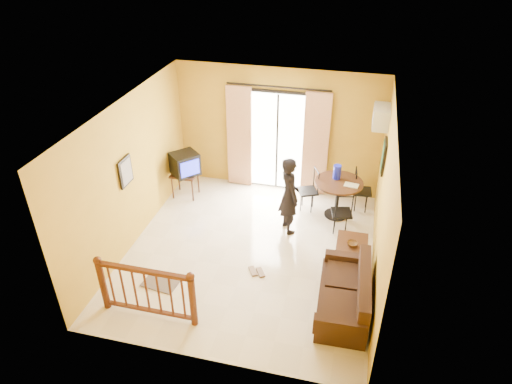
% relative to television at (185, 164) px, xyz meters
% --- Properties ---
extents(ground, '(5.00, 5.00, 0.00)m').
position_rel_television_xyz_m(ground, '(1.87, -1.61, -0.81)').
color(ground, beige).
rests_on(ground, ground).
extents(room_shell, '(5.00, 5.00, 5.00)m').
position_rel_television_xyz_m(room_shell, '(1.87, -1.61, 0.89)').
color(room_shell, white).
rests_on(room_shell, ground).
extents(balcony_door, '(2.25, 0.14, 2.46)m').
position_rel_television_xyz_m(balcony_door, '(1.87, 0.82, 0.38)').
color(balcony_door, black).
rests_on(balcony_door, ground).
extents(tv_table, '(0.56, 0.47, 0.56)m').
position_rel_television_xyz_m(tv_table, '(-0.03, 0.00, -0.32)').
color(tv_table, black).
rests_on(tv_table, ground).
extents(television, '(0.73, 0.73, 0.49)m').
position_rel_television_xyz_m(television, '(0.00, 0.00, 0.00)').
color(television, black).
rests_on(television, tv_table).
extents(picture_left, '(0.05, 0.42, 0.52)m').
position_rel_television_xyz_m(picture_left, '(-0.35, -1.81, 0.74)').
color(picture_left, black).
rests_on(picture_left, room_shell).
extents(dining_table, '(0.98, 0.98, 0.82)m').
position_rel_television_xyz_m(dining_table, '(3.32, 0.00, -0.16)').
color(dining_table, black).
rests_on(dining_table, ground).
extents(water_jug, '(0.16, 0.16, 0.30)m').
position_rel_television_xyz_m(water_jug, '(3.26, 0.13, 0.16)').
color(water_jug, '#151CC6').
rests_on(water_jug, dining_table).
extents(serving_tray, '(0.31, 0.22, 0.02)m').
position_rel_television_xyz_m(serving_tray, '(3.57, -0.10, 0.02)').
color(serving_tray, beige).
rests_on(serving_tray, dining_table).
extents(dining_chairs, '(1.60, 1.38, 0.95)m').
position_rel_television_xyz_m(dining_chairs, '(3.32, -0.04, -0.81)').
color(dining_chairs, black).
rests_on(dining_chairs, ground).
extents(air_conditioner, '(0.31, 0.60, 0.40)m').
position_rel_television_xyz_m(air_conditioner, '(3.96, 0.34, 1.34)').
color(air_conditioner, silver).
rests_on(air_conditioner, room_shell).
extents(botanical_print, '(0.05, 0.50, 0.60)m').
position_rel_television_xyz_m(botanical_print, '(4.08, -0.31, 0.84)').
color(botanical_print, black).
rests_on(botanical_print, room_shell).
extents(coffee_table, '(0.55, 0.99, 0.44)m').
position_rel_television_xyz_m(coffee_table, '(3.72, -1.60, -0.52)').
color(coffee_table, black).
rests_on(coffee_table, ground).
extents(bowl, '(0.19, 0.19, 0.06)m').
position_rel_television_xyz_m(bowl, '(3.72, -1.52, -0.34)').
color(bowl, '#54381C').
rests_on(bowl, coffee_table).
extents(sofa, '(0.82, 1.67, 0.79)m').
position_rel_television_xyz_m(sofa, '(3.72, -2.68, -0.51)').
color(sofa, black).
rests_on(sofa, ground).
extents(standing_person, '(0.63, 0.70, 1.61)m').
position_rel_television_xyz_m(standing_person, '(2.43, -0.73, -0.01)').
color(standing_person, black).
rests_on(standing_person, ground).
extents(stair_balustrade, '(1.63, 0.13, 1.04)m').
position_rel_television_xyz_m(stair_balustrade, '(0.72, -3.51, -0.25)').
color(stair_balustrade, '#471E0F').
rests_on(stair_balustrade, ground).
extents(doormat, '(0.65, 0.47, 0.02)m').
position_rel_television_xyz_m(doormat, '(0.58, -2.80, -0.80)').
color(doormat, '#574D46').
rests_on(doormat, ground).
extents(sandals, '(0.35, 0.27, 0.03)m').
position_rel_television_xyz_m(sandals, '(2.13, -2.14, -0.79)').
color(sandals, '#54381C').
rests_on(sandals, ground).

